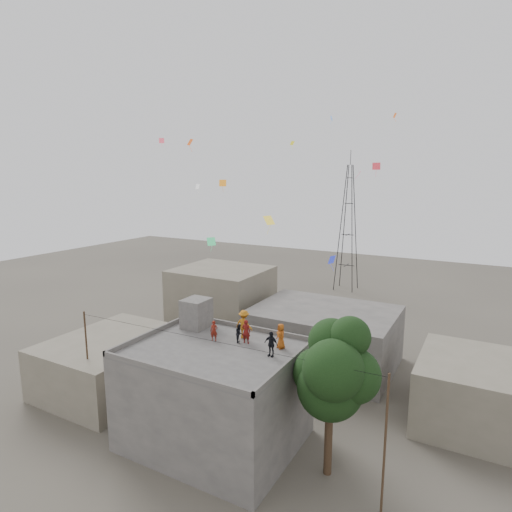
{
  "coord_description": "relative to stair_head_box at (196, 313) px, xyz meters",
  "views": [
    {
      "loc": [
        13.99,
        -20.06,
        16.31
      ],
      "look_at": [
        1.98,
        1.71,
        11.71
      ],
      "focal_mm": 30.0,
      "sensor_mm": 36.0,
      "label": 1
    }
  ],
  "objects": [
    {
      "name": "ground",
      "position": [
        3.2,
        -2.6,
        -7.1
      ],
      "size": [
        140.0,
        140.0,
        0.0
      ],
      "primitive_type": "plane",
      "color": "#443F38",
      "rests_on": "ground"
    },
    {
      "name": "main_building",
      "position": [
        3.2,
        -2.6,
        -4.05
      ],
      "size": [
        10.0,
        8.0,
        6.1
      ],
      "color": "#504E4B",
      "rests_on": "ground"
    },
    {
      "name": "parapet",
      "position": [
        3.2,
        -2.6,
        -0.85
      ],
      "size": [
        10.0,
        8.0,
        0.3
      ],
      "color": "#504E4B",
      "rests_on": "main_building"
    },
    {
      "name": "stair_head_box",
      "position": [
        0.0,
        0.0,
        0.0
      ],
      "size": [
        1.6,
        1.8,
        2.0
      ],
      "primitive_type": "cube",
      "color": "#504E4B",
      "rests_on": "main_building"
    },
    {
      "name": "neighbor_west",
      "position": [
        -7.8,
        -0.6,
        -5.1
      ],
      "size": [
        8.0,
        10.0,
        4.0
      ],
      "primitive_type": "cube",
      "color": "#6C6555",
      "rests_on": "ground"
    },
    {
      "name": "neighbor_north",
      "position": [
        5.2,
        11.4,
        -4.6
      ],
      "size": [
        12.0,
        9.0,
        5.0
      ],
      "primitive_type": "cube",
      "color": "#504E4B",
      "rests_on": "ground"
    },
    {
      "name": "neighbor_northwest",
      "position": [
        -6.8,
        13.4,
        -3.6
      ],
      "size": [
        9.0,
        8.0,
        7.0
      ],
      "primitive_type": "cube",
      "color": "#6C6555",
      "rests_on": "ground"
    },
    {
      "name": "neighbor_east",
      "position": [
        17.2,
        7.4,
        -4.9
      ],
      "size": [
        7.0,
        8.0,
        4.4
      ],
      "primitive_type": "cube",
      "color": "#6C6555",
      "rests_on": "ground"
    },
    {
      "name": "tree",
      "position": [
        10.57,
        -2.0,
        -1.0
      ],
      "size": [
        4.9,
        4.6,
        9.1
      ],
      "color": "black",
      "rests_on": "ground"
    },
    {
      "name": "utility_line",
      "position": [
        3.7,
        -3.85,
        -3.27
      ],
      "size": [
        20.12,
        0.62,
        7.4
      ],
      "color": "black",
      "rests_on": "ground"
    },
    {
      "name": "transmission_tower",
      "position": [
        -0.8,
        37.4,
        1.97
      ],
      "size": [
        2.97,
        2.97,
        20.01
      ],
      "color": "black",
      "rests_on": "ground"
    },
    {
      "name": "person_red_adult",
      "position": [
        4.46,
        -0.86,
        -0.24
      ],
      "size": [
        0.6,
        0.43,
        1.52
      ],
      "primitive_type": "imported",
      "rotation": [
        0.0,
        0.0,
        3.27
      ],
      "color": "#62110F",
      "rests_on": "main_building"
    },
    {
      "name": "person_orange_child",
      "position": [
        6.7,
        -0.54,
        -0.23
      ],
      "size": [
        0.9,
        0.84,
        1.54
      ],
      "primitive_type": "imported",
      "rotation": [
        0.0,
        0.0,
        -0.64
      ],
      "color": "#A74B13",
      "rests_on": "main_building"
    },
    {
      "name": "person_dark_child",
      "position": [
        3.99,
        -0.91,
        -0.42
      ],
      "size": [
        0.66,
        0.71,
        1.16
      ],
      "primitive_type": "imported",
      "rotation": [
        0.0,
        0.0,
        2.09
      ],
      "color": "black",
      "rests_on": "main_building"
    },
    {
      "name": "person_dark_adult",
      "position": [
        6.7,
        -1.86,
        -0.26
      ],
      "size": [
        0.9,
        0.44,
        1.49
      ],
      "primitive_type": "imported",
      "rotation": [
        0.0,
        0.0,
        -0.09
      ],
      "color": "black",
      "rests_on": "main_building"
    },
    {
      "name": "person_orange_adult",
      "position": [
        3.92,
        -0.2,
        -0.07
      ],
      "size": [
        1.24,
        0.76,
        1.86
      ],
      "primitive_type": "imported",
      "rotation": [
        0.0,
        0.0,
        -3.2
      ],
      "color": "#B56A14",
      "rests_on": "main_building"
    },
    {
      "name": "person_red_child",
      "position": [
        2.47,
        -1.48,
        -0.35
      ],
      "size": [
        0.55,
        0.46,
        1.3
      ],
      "primitive_type": "imported",
      "rotation": [
        0.0,
        0.0,
        0.36
      ],
      "color": "maroon",
      "rests_on": "main_building"
    },
    {
      "name": "kites",
      "position": [
        3.81,
        4.35,
        8.88
      ],
      "size": [
        18.5,
        17.1,
        10.34
      ],
      "color": "orange",
      "rests_on": "ground"
    }
  ]
}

